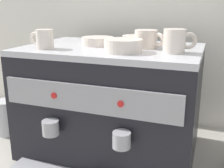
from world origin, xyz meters
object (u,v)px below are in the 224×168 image
object	(u,v)px
ceramic_cup_2	(176,41)
ceramic_bowl_2	(138,40)
ceramic_cup_1	(44,39)
ceramic_bowl_0	(98,41)
milk_pitcher	(8,117)
ceramic_bowl_1	(123,46)
espresso_machine	(112,100)
ceramic_cup_0	(147,39)

from	to	relation	value
ceramic_cup_2	ceramic_bowl_2	distance (m)	0.25
ceramic_cup_1	ceramic_bowl_0	distance (m)	0.21
ceramic_bowl_2	milk_pitcher	bearing A→B (deg)	-164.85
ceramic_bowl_1	milk_pitcher	size ratio (longest dim) A/B	0.79
ceramic_cup_2	ceramic_bowl_0	distance (m)	0.32
ceramic_bowl_0	milk_pitcher	world-z (taller)	ceramic_bowl_0
ceramic_cup_2	ceramic_bowl_1	world-z (taller)	ceramic_cup_2
espresso_machine	ceramic_bowl_2	size ratio (longest dim) A/B	5.18
ceramic_bowl_2	espresso_machine	bearing A→B (deg)	-120.15
espresso_machine	ceramic_bowl_1	bearing A→B (deg)	-51.78
ceramic_cup_0	ceramic_cup_1	bearing A→B (deg)	-157.65
ceramic_cup_2	ceramic_bowl_0	bearing A→B (deg)	165.79
ceramic_cup_1	ceramic_bowl_0	world-z (taller)	ceramic_cup_1
ceramic_cup_2	ceramic_bowl_1	distance (m)	0.17
espresso_machine	milk_pitcher	xyz separation A→B (m)	(-0.49, -0.03, -0.13)
ceramic_bowl_1	ceramic_cup_1	bearing A→B (deg)	-174.58
ceramic_cup_0	ceramic_bowl_2	bearing A→B (deg)	120.49
ceramic_cup_1	ceramic_bowl_1	xyz separation A→B (m)	(0.29, 0.03, -0.01)
espresso_machine	ceramic_cup_2	xyz separation A→B (m)	(0.24, -0.06, 0.25)
espresso_machine	ceramic_cup_0	bearing A→B (deg)	6.01
ceramic_bowl_0	espresso_machine	bearing A→B (deg)	-18.29
ceramic_cup_2	milk_pitcher	world-z (taller)	ceramic_cup_2
espresso_machine	ceramic_bowl_0	xyz separation A→B (m)	(-0.06, 0.02, 0.23)
ceramic_cup_1	milk_pitcher	xyz separation A→B (m)	(-0.28, 0.09, -0.38)
ceramic_cup_2	espresso_machine	bearing A→B (deg)	166.91
milk_pitcher	espresso_machine	bearing A→B (deg)	3.92
ceramic_bowl_0	milk_pitcher	size ratio (longest dim) A/B	0.78
ceramic_cup_0	ceramic_bowl_0	distance (m)	0.20
espresso_machine	milk_pitcher	size ratio (longest dim) A/B	4.09
ceramic_cup_1	ceramic_bowl_2	world-z (taller)	ceramic_cup_1
ceramic_cup_0	ceramic_bowl_0	size ratio (longest dim) A/B	0.93
ceramic_bowl_1	espresso_machine	bearing A→B (deg)	128.22
ceramic_bowl_2	ceramic_cup_2	bearing A→B (deg)	-45.32
ceramic_cup_1	ceramic_bowl_2	size ratio (longest dim) A/B	0.77
ceramic_cup_2	milk_pitcher	size ratio (longest dim) A/B	0.67
ceramic_cup_0	ceramic_bowl_2	xyz separation A→B (m)	(-0.06, 0.10, -0.02)
ceramic_cup_0	ceramic_bowl_1	bearing A→B (deg)	-115.18
espresso_machine	ceramic_bowl_0	size ratio (longest dim) A/B	5.25
ceramic_cup_1	ceramic_cup_2	distance (m)	0.46
ceramic_bowl_2	milk_pitcher	xyz separation A→B (m)	(-0.56, -0.15, -0.36)
espresso_machine	ceramic_bowl_1	world-z (taller)	ceramic_bowl_1
ceramic_bowl_2	ceramic_bowl_1	bearing A→B (deg)	-87.66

